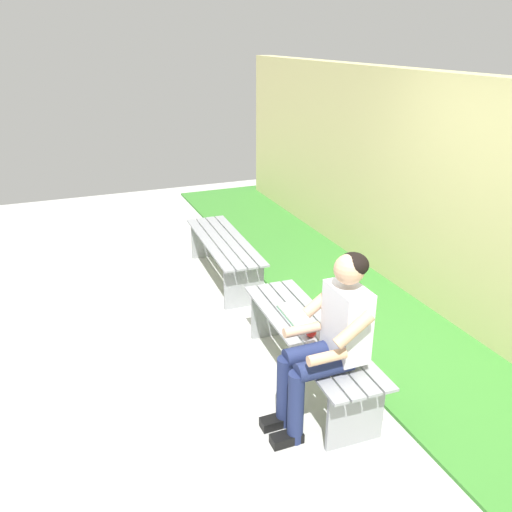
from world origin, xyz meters
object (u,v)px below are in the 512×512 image
(bench_far, at_px, (224,250))
(person_seated, at_px, (330,336))
(apple, at_px, (311,332))
(book_open, at_px, (295,315))
(bench_near, at_px, (308,342))

(bench_far, distance_m, person_seated, 2.55)
(bench_far, height_order, person_seated, person_seated)
(bench_far, bearing_deg, apple, 179.02)
(book_open, bearing_deg, apple, 177.60)
(person_seated, distance_m, book_open, 0.74)
(book_open, bearing_deg, person_seated, 174.65)
(book_open, bearing_deg, bench_near, -174.88)
(person_seated, bearing_deg, bench_near, -12.08)
(bench_near, bearing_deg, apple, 159.93)
(bench_far, height_order, apple, apple)
(bench_far, bearing_deg, bench_near, -180.00)
(person_seated, height_order, apple, person_seated)
(bench_near, xyz_separation_m, apple, (-0.10, 0.04, 0.15))
(bench_far, xyz_separation_m, apple, (-2.14, 0.04, 0.16))
(bench_far, height_order, book_open, book_open)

